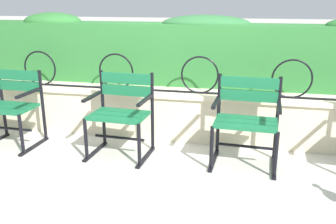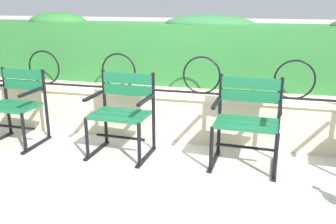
% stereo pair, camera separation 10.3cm
% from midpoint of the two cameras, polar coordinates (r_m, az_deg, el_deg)
% --- Properties ---
extents(ground_plane, '(60.00, 60.00, 0.00)m').
position_cam_midpoint_polar(ground_plane, '(3.56, 0.43, -8.96)').
color(ground_plane, '#BCB7AD').
extents(stone_wall, '(6.87, 0.41, 0.56)m').
position_cam_midpoint_polar(stone_wall, '(4.27, 3.28, -0.37)').
color(stone_wall, beige).
rests_on(stone_wall, ground).
extents(iron_arch_fence, '(6.34, 0.02, 0.42)m').
position_cam_midpoint_polar(iron_arch_fence, '(4.13, -0.14, 5.65)').
color(iron_arch_fence, black).
rests_on(iron_arch_fence, stone_wall).
extents(hedge_row, '(6.73, 0.58, 0.84)m').
position_cam_midpoint_polar(hedge_row, '(4.56, 5.01, 9.50)').
color(hedge_row, '#2D7033').
rests_on(hedge_row, stone_wall).
extents(park_chair_leftmost, '(0.59, 0.54, 0.82)m').
position_cam_midpoint_polar(park_chair_leftmost, '(4.42, -21.94, 1.25)').
color(park_chair_leftmost, '#19663D').
rests_on(park_chair_leftmost, ground).
extents(park_chair_centre_left, '(0.63, 0.55, 0.85)m').
position_cam_midpoint_polar(park_chair_centre_left, '(3.81, -6.34, 0.17)').
color(park_chair_centre_left, '#19663D').
rests_on(park_chair_centre_left, ground).
extents(park_chair_centre_right, '(0.65, 0.55, 0.86)m').
position_cam_midpoint_polar(park_chair_centre_right, '(3.63, 13.04, -1.03)').
color(park_chair_centre_right, '#19663D').
rests_on(park_chair_centre_right, ground).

